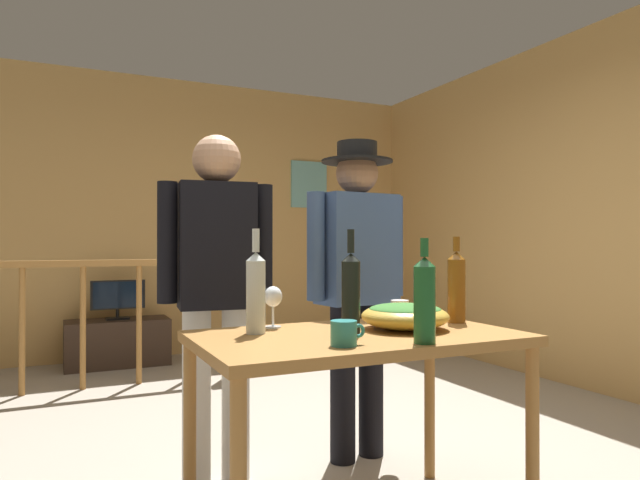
{
  "coord_description": "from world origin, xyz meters",
  "views": [
    {
      "loc": [
        -1.22,
        -2.5,
        1.11
      ],
      "look_at": [
        -0.16,
        -0.26,
        1.13
      ],
      "focal_mm": 31.73,
      "sensor_mm": 36.0,
      "label": 1
    }
  ],
  "objects": [
    {
      "name": "person_standing_left",
      "position": [
        -0.53,
        0.07,
        0.94
      ],
      "size": [
        0.53,
        0.26,
        1.62
      ],
      "rotation": [
        0.0,
        0.0,
        3.03
      ],
      "color": "beige",
      "rests_on": "ground_plane"
    },
    {
      "name": "wine_bottle_amber",
      "position": [
        0.37,
        -0.53,
        0.93
      ],
      "size": [
        0.08,
        0.08,
        0.37
      ],
      "color": "brown",
      "rests_on": "serving_table"
    },
    {
      "name": "back_wall",
      "position": [
        0.0,
        3.31,
        1.39
      ],
      "size": [
        5.0,
        0.1,
        2.77
      ],
      "primitive_type": "cube",
      "color": "tan",
      "rests_on": "ground_plane"
    },
    {
      "name": "framed_picture",
      "position": [
        1.36,
        3.25,
        1.77
      ],
      "size": [
        0.43,
        0.03,
        0.52
      ],
      "primitive_type": "cube",
      "color": "#6DAAA9"
    },
    {
      "name": "wine_bottle_dark",
      "position": [
        -0.22,
        -0.66,
        0.93
      ],
      "size": [
        0.07,
        0.07,
        0.4
      ],
      "color": "black",
      "rests_on": "serving_table"
    },
    {
      "name": "person_standing_right",
      "position": [
        0.21,
        0.07,
        0.98
      ],
      "size": [
        0.59,
        0.37,
        1.64
      ],
      "rotation": [
        0.0,
        0.0,
        3.26
      ],
      "color": "black",
      "rests_on": "ground_plane"
    },
    {
      "name": "mug_teal",
      "position": [
        -0.33,
        -0.82,
        0.81
      ],
      "size": [
        0.13,
        0.09,
        0.08
      ],
      "color": "teal",
      "rests_on": "serving_table"
    },
    {
      "name": "side_wall_right",
      "position": [
        2.5,
        0.99,
        1.39
      ],
      "size": [
        0.1,
        4.96,
        2.77
      ],
      "primitive_type": "cube",
      "color": "tan",
      "rests_on": "ground_plane"
    },
    {
      "name": "salad_bowl",
      "position": [
        0.06,
        -0.6,
        0.83
      ],
      "size": [
        0.35,
        0.35,
        0.19
      ],
      "color": "gold",
      "rests_on": "serving_table"
    },
    {
      "name": "wine_bottle_green",
      "position": [
        -0.06,
        -0.9,
        0.92
      ],
      "size": [
        0.08,
        0.08,
        0.36
      ],
      "color": "#1E5628",
      "rests_on": "serving_table"
    },
    {
      "name": "stair_railing",
      "position": [
        -0.61,
        2.18,
        0.62
      ],
      "size": [
        2.56,
        0.1,
        1.04
      ],
      "color": "#9E6B33",
      "rests_on": "ground_plane"
    },
    {
      "name": "serving_table",
      "position": [
        -0.16,
        -0.6,
        0.68
      ],
      "size": [
        1.22,
        0.72,
        0.77
      ],
      "color": "#9E6B33",
      "rests_on": "ground_plane"
    },
    {
      "name": "wine_glass",
      "position": [
        -0.41,
        -0.33,
        0.89
      ],
      "size": [
        0.08,
        0.08,
        0.17
      ],
      "color": "silver",
      "rests_on": "serving_table"
    },
    {
      "name": "flat_screen_tv",
      "position": [
        -0.69,
        2.93,
        0.64
      ],
      "size": [
        0.47,
        0.12,
        0.36
      ],
      "color": "black",
      "rests_on": "tv_console"
    },
    {
      "name": "mug_white",
      "position": [
        0.22,
        -0.31,
        0.81
      ],
      "size": [
        0.12,
        0.08,
        0.08
      ],
      "color": "white",
      "rests_on": "serving_table"
    },
    {
      "name": "ground_plane",
      "position": [
        0.0,
        0.0,
        0.0
      ],
      "size": [
        8.6,
        8.6,
        0.0
      ],
      "primitive_type": "plane",
      "color": "#9E9384"
    },
    {
      "name": "tv_console",
      "position": [
        -0.69,
        2.96,
        0.21
      ],
      "size": [
        0.9,
        0.4,
        0.42
      ],
      "primitive_type": "cube",
      "color": "#38281E",
      "rests_on": "ground_plane"
    },
    {
      "name": "wine_bottle_clear",
      "position": [
        -0.52,
        -0.44,
        0.93
      ],
      "size": [
        0.07,
        0.07,
        0.4
      ],
      "color": "silver",
      "rests_on": "serving_table"
    }
  ]
}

